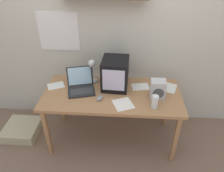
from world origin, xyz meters
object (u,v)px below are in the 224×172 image
(juice_glass, at_px, (155,102))
(space_heater, at_px, (158,89))
(printed_handout, at_px, (123,104))
(crt_monitor, at_px, (115,73))
(corner_desk, at_px, (112,97))
(computer_mouse, at_px, (100,98))
(laptop, at_px, (81,84))
(desk_lamp, at_px, (92,68))
(open_notebook, at_px, (56,86))
(loose_paper_near_monitor, at_px, (164,87))
(floor_cushion, at_px, (22,129))
(loose_paper_near_laptop, at_px, (140,87))

(juice_glass, height_order, space_heater, space_heater)
(juice_glass, relative_size, printed_handout, 0.55)
(crt_monitor, height_order, juice_glass, crt_monitor)
(juice_glass, xyz_separation_m, printed_handout, (-0.33, 0.03, -0.06))
(corner_desk, bearing_deg, computer_mouse, -136.26)
(crt_monitor, bearing_deg, juice_glass, -37.87)
(laptop, height_order, desk_lamp, desk_lamp)
(open_notebook, bearing_deg, juice_glass, -16.25)
(corner_desk, height_order, juice_glass, juice_glass)
(laptop, xyz_separation_m, computer_mouse, (0.25, -0.19, -0.04))
(laptop, distance_m, printed_handout, 0.58)
(loose_paper_near_monitor, bearing_deg, laptop, -173.82)
(laptop, height_order, floor_cushion, laptop)
(space_heater, distance_m, open_notebook, 1.21)
(computer_mouse, relative_size, loose_paper_near_monitor, 0.35)
(desk_lamp, xyz_separation_m, open_notebook, (-0.44, -0.10, -0.20))
(open_notebook, xyz_separation_m, printed_handout, (0.83, -0.31, 0.00))
(juice_glass, relative_size, loose_paper_near_laptop, 0.64)
(loose_paper_near_monitor, height_order, floor_cushion, loose_paper_near_monitor)
(computer_mouse, bearing_deg, floor_cushion, 174.04)
(computer_mouse, height_order, loose_paper_near_monitor, computer_mouse)
(desk_lamp, height_order, computer_mouse, desk_lamp)
(computer_mouse, distance_m, floor_cushion, 1.29)
(printed_handout, xyz_separation_m, loose_paper_near_laptop, (0.20, 0.36, 0.00))
(corner_desk, bearing_deg, space_heater, -4.76)
(loose_paper_near_monitor, xyz_separation_m, loose_paper_near_laptop, (-0.29, -0.02, 0.00))
(desk_lamp, distance_m, loose_paper_near_monitor, 0.90)
(corner_desk, xyz_separation_m, computer_mouse, (-0.13, -0.12, 0.08))
(computer_mouse, xyz_separation_m, printed_handout, (0.26, -0.08, -0.01))
(printed_handout, bearing_deg, laptop, 152.22)
(laptop, xyz_separation_m, desk_lamp, (0.12, 0.14, 0.15))
(open_notebook, bearing_deg, crt_monitor, 3.16)
(corner_desk, relative_size, computer_mouse, 13.46)
(open_notebook, distance_m, loose_paper_near_laptop, 1.02)
(laptop, height_order, loose_paper_near_laptop, laptop)
(corner_desk, bearing_deg, desk_lamp, 139.94)
(printed_handout, distance_m, floor_cushion, 1.52)
(open_notebook, relative_size, printed_handout, 0.89)
(corner_desk, relative_size, crt_monitor, 4.43)
(loose_paper_near_monitor, height_order, loose_paper_near_laptop, same)
(juice_glass, bearing_deg, space_heater, 76.33)
(crt_monitor, relative_size, loose_paper_near_laptop, 1.56)
(juice_glass, height_order, printed_handout, juice_glass)
(juice_glass, height_order, computer_mouse, juice_glass)
(laptop, bearing_deg, desk_lamp, 35.17)
(laptop, relative_size, floor_cushion, 0.87)
(corner_desk, bearing_deg, open_notebook, 171.00)
(desk_lamp, height_order, printed_handout, desk_lamp)
(laptop, xyz_separation_m, floor_cushion, (-0.84, -0.08, -0.71))
(laptop, distance_m, juice_glass, 0.89)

